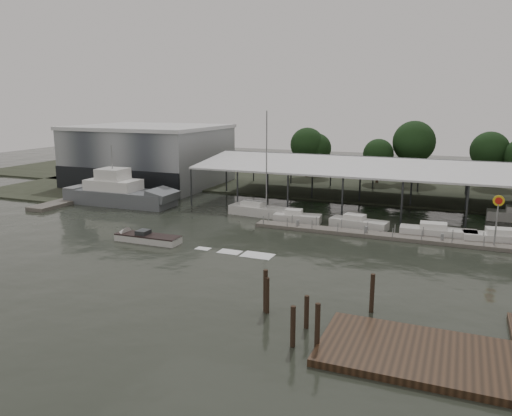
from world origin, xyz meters
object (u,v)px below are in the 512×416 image
at_px(shell_fuel_sign, 498,211).
at_px(white_sailboat, 262,211).
at_px(grey_trawler, 120,194).
at_px(speedboat_underway, 143,238).

xyz_separation_m(shell_fuel_sign, white_sailboat, (-27.40, 4.71, -3.27)).
bearing_deg(grey_trawler, speedboat_underway, -47.24).
xyz_separation_m(grey_trawler, white_sailboat, (21.72, 1.11, -0.92)).
xyz_separation_m(shell_fuel_sign, speedboat_underway, (-34.75, -11.46, -3.53)).
relative_size(grey_trawler, white_sailboat, 1.24).
distance_m(shell_fuel_sign, white_sailboat, 28.00).
distance_m(shell_fuel_sign, grey_trawler, 49.31).
bearing_deg(shell_fuel_sign, grey_trawler, 175.81).
bearing_deg(shell_fuel_sign, white_sailboat, 170.25).
xyz_separation_m(shell_fuel_sign, grey_trawler, (-49.12, 3.60, -2.35)).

